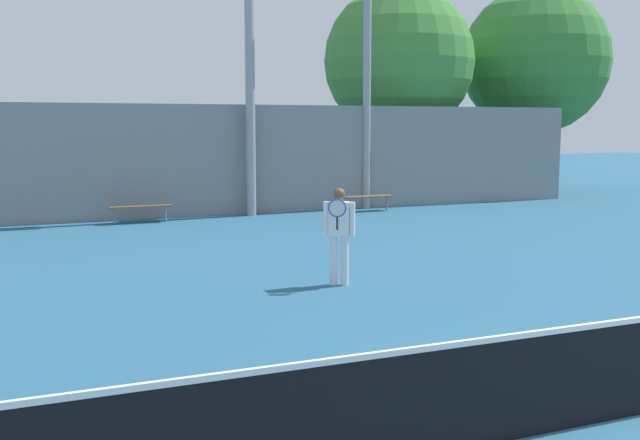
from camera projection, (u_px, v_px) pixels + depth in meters
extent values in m
cylinder|color=silver|center=(334.00, 260.00, 12.85)|extent=(0.14, 0.14, 0.85)
cylinder|color=silver|center=(345.00, 261.00, 12.82)|extent=(0.14, 0.14, 0.85)
cube|color=white|center=(339.00, 219.00, 12.74)|extent=(0.40, 0.35, 0.59)
cylinder|color=white|center=(326.00, 218.00, 12.78)|extent=(0.10, 0.10, 0.57)
cylinder|color=white|center=(352.00, 219.00, 12.71)|extent=(0.10, 0.10, 0.57)
sphere|color=brown|center=(339.00, 194.00, 12.69)|extent=(0.20, 0.20, 0.20)
cylinder|color=black|center=(337.00, 223.00, 12.47)|extent=(0.03, 0.03, 0.22)
torus|color=#28519E|center=(337.00, 208.00, 12.44)|extent=(0.28, 0.18, 0.31)
cylinder|color=silver|center=(337.00, 208.00, 12.44)|extent=(0.23, 0.14, 0.27)
cube|color=brown|center=(140.00, 206.00, 20.91)|extent=(1.77, 0.40, 0.04)
cylinder|color=gray|center=(114.00, 216.00, 20.66)|extent=(0.06, 0.06, 0.45)
cylinder|color=gray|center=(166.00, 214.00, 21.21)|extent=(0.06, 0.06, 0.45)
cube|color=brown|center=(369.00, 196.00, 23.69)|extent=(1.61, 0.40, 0.04)
cylinder|color=gray|center=(350.00, 205.00, 23.47)|extent=(0.06, 0.06, 0.45)
cylinder|color=gray|center=(387.00, 203.00, 23.97)|extent=(0.06, 0.06, 0.45)
cylinder|color=#939399|center=(250.00, 75.00, 22.14)|extent=(0.29, 0.29, 8.36)
cylinder|color=#939399|center=(367.00, 62.00, 23.95)|extent=(0.25, 0.25, 9.45)
cube|color=gray|center=(204.00, 161.00, 22.30)|extent=(26.70, 0.06, 3.34)
cylinder|color=brown|center=(531.00, 156.00, 30.61)|extent=(0.42, 0.42, 2.92)
sphere|color=#387A33|center=(535.00, 61.00, 30.12)|extent=(5.90, 5.90, 5.90)
cylinder|color=brown|center=(397.00, 160.00, 28.00)|extent=(0.35, 0.35, 2.83)
sphere|color=#428438|center=(399.00, 61.00, 27.53)|extent=(5.54, 5.54, 5.54)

